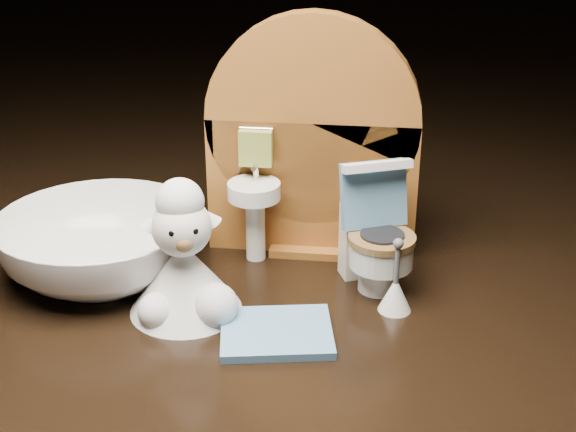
{
  "coord_description": "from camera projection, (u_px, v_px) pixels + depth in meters",
  "views": [
    {
      "loc": [
        0.04,
        -0.39,
        0.23
      ],
      "look_at": [
        -0.01,
        0.01,
        0.05
      ],
      "focal_mm": 50.0,
      "sensor_mm": 36.0,
      "label": 1
    }
  ],
  "objects": [
    {
      "name": "backdrop_panel",
      "position": [
        311.0,
        152.0,
        0.49
      ],
      "size": [
        0.13,
        0.05,
        0.15
      ],
      "color": "#945620",
      "rests_on": "ground"
    },
    {
      "name": "plush_lamb",
      "position": [
        185.0,
        267.0,
        0.43
      ],
      "size": [
        0.06,
        0.06,
        0.08
      ],
      "rotation": [
        0.0,
        0.0,
        0.33
      ],
      "color": "white",
      "rests_on": "ground"
    },
    {
      "name": "toilet_brush",
      "position": [
        395.0,
        292.0,
        0.44
      ],
      "size": [
        0.02,
        0.02,
        0.04
      ],
      "color": "white",
      "rests_on": "ground"
    },
    {
      "name": "ceramic_bowl",
      "position": [
        101.0,
        246.0,
        0.48
      ],
      "size": [
        0.16,
        0.16,
        0.04
      ],
      "primitive_type": "imported",
      "rotation": [
        0.0,
        0.0,
        -0.4
      ],
      "color": "white",
      "rests_on": "ground"
    },
    {
      "name": "toy_toilet",
      "position": [
        375.0,
        241.0,
        0.46
      ],
      "size": [
        0.05,
        0.05,
        0.08
      ],
      "rotation": [
        0.0,
        0.0,
        0.39
      ],
      "color": "white",
      "rests_on": "ground"
    },
    {
      "name": "bath_mat",
      "position": [
        276.0,
        333.0,
        0.42
      ],
      "size": [
        0.07,
        0.06,
        0.0
      ],
      "primitive_type": "cube",
      "rotation": [
        0.0,
        0.0,
        0.18
      ],
      "color": "#598BB1",
      "rests_on": "ground"
    }
  ]
}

